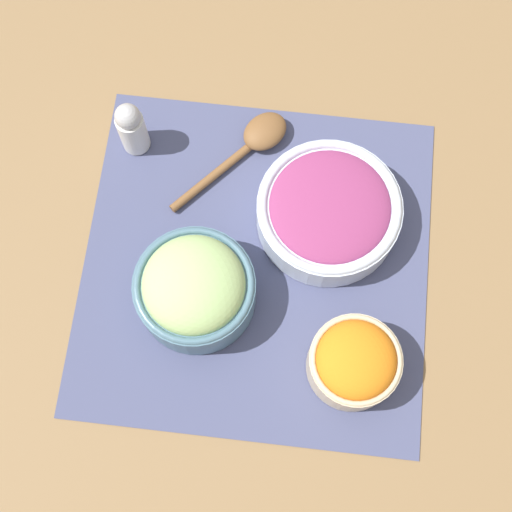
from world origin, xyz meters
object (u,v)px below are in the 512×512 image
at_px(onion_bowl, 329,211).
at_px(pepper_shaker, 131,128).
at_px(carrot_bowl, 354,362).
at_px(wooden_spoon, 256,139).
at_px(cucumber_bowl, 195,288).

height_order(onion_bowl, pepper_shaker, pepper_shaker).
relative_size(carrot_bowl, wooden_spoon, 0.66).
distance_m(cucumber_bowl, carrot_bowl, 0.22).
bearing_deg(onion_bowl, carrot_bowl, -76.43).
bearing_deg(pepper_shaker, carrot_bowl, -41.02).
bearing_deg(carrot_bowl, pepper_shaker, 138.98).
distance_m(onion_bowl, wooden_spoon, 0.15).
height_order(onion_bowl, cucumber_bowl, cucumber_bowl).
bearing_deg(wooden_spoon, pepper_shaker, -173.62).
relative_size(cucumber_bowl, pepper_shaker, 1.62).
bearing_deg(pepper_shaker, cucumber_bowl, -61.32).
bearing_deg(wooden_spoon, cucumber_bowl, -102.38).
distance_m(cucumber_bowl, wooden_spoon, 0.24).
relative_size(onion_bowl, carrot_bowl, 1.68).
relative_size(onion_bowl, cucumber_bowl, 1.24).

